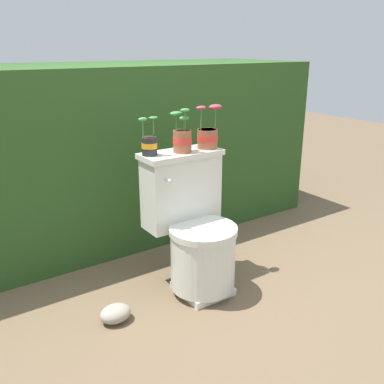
{
  "coord_description": "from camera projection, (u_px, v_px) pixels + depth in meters",
  "views": [
    {
      "loc": [
        -1.23,
        -1.73,
        1.34
      ],
      "look_at": [
        0.02,
        0.12,
        0.57
      ],
      "focal_mm": 40.0,
      "sensor_mm": 36.0,
      "label": 1
    }
  ],
  "objects": [
    {
      "name": "ground_plane",
      "position": [
        201.0,
        293.0,
        2.44
      ],
      "size": [
        12.0,
        12.0,
        0.0
      ],
      "primitive_type": "plane",
      "color": "brown"
    },
    {
      "name": "hedge_backdrop",
      "position": [
        111.0,
        150.0,
        3.14
      ],
      "size": [
        3.0,
        0.99,
        1.22
      ],
      "color": "#284C1E",
      "rests_on": "ground"
    },
    {
      "name": "toilet",
      "position": [
        194.0,
        229.0,
        2.42
      ],
      "size": [
        0.47,
        0.51,
        0.78
      ],
      "color": "silver",
      "rests_on": "ground"
    },
    {
      "name": "potted_plant_left",
      "position": [
        149.0,
        144.0,
        2.28
      ],
      "size": [
        0.1,
        0.08,
        0.21
      ],
      "color": "#262628",
      "rests_on": "toilet"
    },
    {
      "name": "potted_plant_midleft",
      "position": [
        182.0,
        138.0,
        2.34
      ],
      "size": [
        0.12,
        0.11,
        0.24
      ],
      "color": "#9E5638",
      "rests_on": "toilet"
    },
    {
      "name": "potted_plant_middle",
      "position": [
        208.0,
        135.0,
        2.44
      ],
      "size": [
        0.16,
        0.12,
        0.25
      ],
      "color": "#9E5638",
      "rests_on": "toilet"
    },
    {
      "name": "garden_stone",
      "position": [
        115.0,
        313.0,
        2.18
      ],
      "size": [
        0.16,
        0.13,
        0.09
      ],
      "color": "#9E9384",
      "rests_on": "ground"
    }
  ]
}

